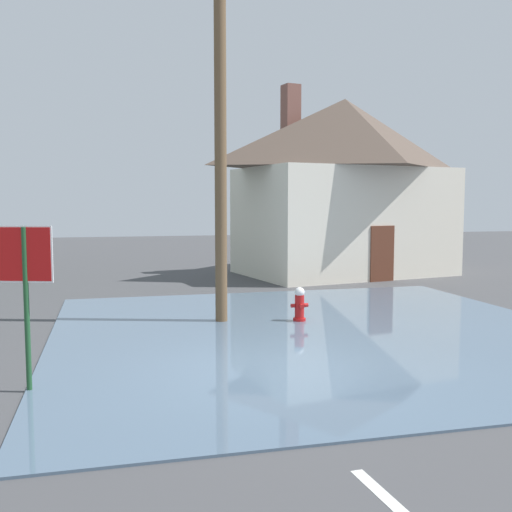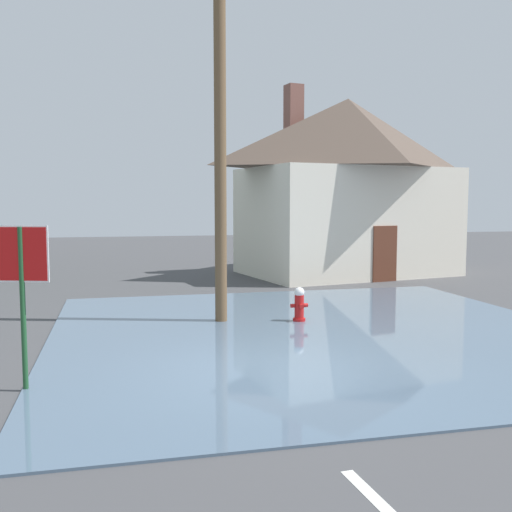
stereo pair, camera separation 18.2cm
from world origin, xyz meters
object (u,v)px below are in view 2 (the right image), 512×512
object	(u,v)px
fire_hydrant	(299,305)
utility_pole	(220,117)
house	(347,184)
stop_sign_near	(22,272)

from	to	relation	value
fire_hydrant	utility_pole	bearing A→B (deg)	166.10
house	fire_hydrant	bearing A→B (deg)	-118.40
fire_hydrant	house	bearing A→B (deg)	61.60
utility_pole	house	world-z (taller)	utility_pole
stop_sign_near	utility_pole	xyz separation A→B (m)	(3.77, 4.36, 2.99)
stop_sign_near	utility_pole	world-z (taller)	utility_pole
house	stop_sign_near	bearing A→B (deg)	-129.23
stop_sign_near	fire_hydrant	distance (m)	6.95
fire_hydrant	house	distance (m)	10.29
stop_sign_near	house	distance (m)	16.27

